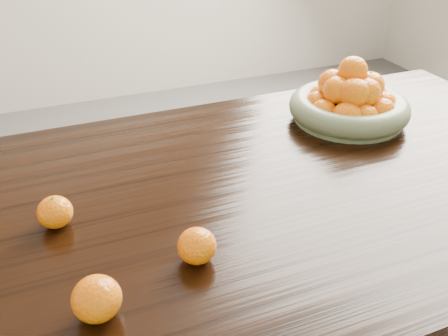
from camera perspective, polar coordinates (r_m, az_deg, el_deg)
name	(u,v)px	position (r m, az deg, el deg)	size (l,w,h in m)	color
dining_table	(226,224)	(1.20, 0.21, -6.40)	(2.00, 1.00, 0.75)	black
fruit_bowl	(350,102)	(1.52, 14.19, 7.34)	(0.35, 0.35, 0.19)	gray
loose_orange_0	(55,212)	(1.09, -18.75, -4.79)	(0.07, 0.07, 0.07)	orange
loose_orange_1	(97,299)	(0.86, -14.35, -14.28)	(0.08, 0.08, 0.08)	orange
loose_orange_2	(197,246)	(0.94, -3.13, -8.87)	(0.07, 0.07, 0.07)	orange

